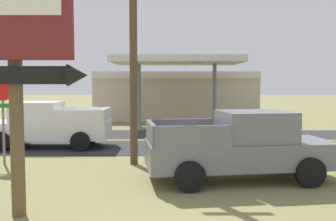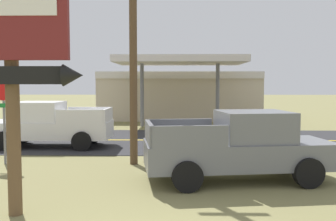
# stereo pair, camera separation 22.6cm
# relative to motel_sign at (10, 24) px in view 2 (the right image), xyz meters

# --- Properties ---
(road_asphalt) EXTENTS (140.00, 8.00, 0.02)m
(road_asphalt) POSITION_rel_motel_sign_xyz_m (3.00, 10.70, -3.91)
(road_asphalt) COLOR #2B2B2D
(road_asphalt) RESTS_ON ground
(road_centre_line) EXTENTS (126.00, 0.20, 0.01)m
(road_centre_line) POSITION_rel_motel_sign_xyz_m (3.00, 10.70, -3.90)
(road_centre_line) COLOR gold
(road_centre_line) RESTS_ON road_asphalt
(motel_sign) EXTENTS (2.74, 0.54, 6.02)m
(motel_sign) POSITION_rel_motel_sign_xyz_m (0.00, 0.00, 0.00)
(motel_sign) COLOR brown
(motel_sign) RESTS_ON ground
(stop_sign) EXTENTS (0.80, 0.08, 2.95)m
(stop_sign) POSITION_rel_motel_sign_xyz_m (-2.54, 5.17, -1.90)
(stop_sign) COLOR slate
(stop_sign) RESTS_ON ground
(utility_pole) EXTENTS (1.60, 0.26, 8.23)m
(utility_pole) POSITION_rel_motel_sign_xyz_m (1.85, 5.25, 0.44)
(utility_pole) COLOR brown
(utility_pole) RESTS_ON ground
(gas_station) EXTENTS (12.00, 11.50, 4.40)m
(gas_station) POSITION_rel_motel_sign_xyz_m (3.49, 22.43, -1.98)
(gas_station) COLOR beige
(gas_station) RESTS_ON ground
(pickup_grey_parked_on_lawn) EXTENTS (5.43, 2.79, 1.96)m
(pickup_grey_parked_on_lawn) POSITION_rel_motel_sign_xyz_m (5.09, 3.10, -2.96)
(pickup_grey_parked_on_lawn) COLOR slate
(pickup_grey_parked_on_lawn) RESTS_ON ground
(pickup_white_on_road) EXTENTS (5.20, 2.24, 1.96)m
(pickup_white_on_road) POSITION_rel_motel_sign_xyz_m (-2.22, 8.70, -2.96)
(pickup_white_on_road) COLOR silver
(pickup_white_on_road) RESTS_ON ground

